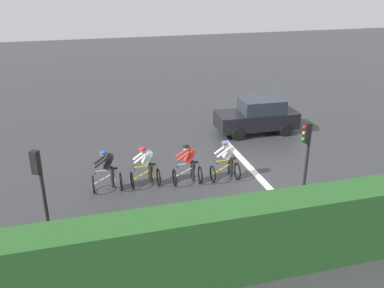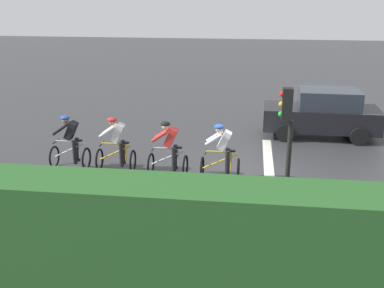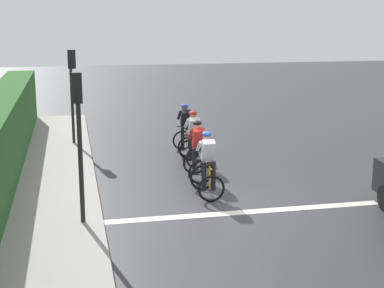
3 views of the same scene
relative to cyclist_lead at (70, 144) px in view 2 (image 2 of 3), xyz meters
name	(u,v)px [view 2 (image 2 of 3)]	position (x,y,z in m)	size (l,w,h in m)	color
ground_plane	(254,176)	(0.09, -5.47, -0.80)	(80.00, 80.00, 0.00)	#333335
sidewalk_kerb	(154,254)	(-4.46, -3.47, -0.74)	(2.80, 22.29, 0.12)	#9E998E
stone_wall_low	(144,273)	(-5.36, -3.47, -0.58)	(0.44, 22.29, 0.43)	tan
hedge_wall	(138,240)	(-5.66, -3.47, 0.28)	(1.10, 22.29, 2.15)	#265623
road_marking_stop_line	(269,177)	(0.09, -5.92, -0.79)	(7.00, 0.30, 0.01)	silver
cyclist_lead	(70,144)	(0.00, 0.00, 0.00)	(0.70, 1.09, 1.66)	black
cyclist_second	(117,146)	(-0.04, -1.43, 0.00)	(0.69, 1.08, 1.66)	black
cyclist_mid	(169,151)	(-0.26, -3.04, 0.00)	(0.74, 1.12, 1.66)	black
cyclist_fourth	(222,154)	(-0.36, -4.55, 0.00)	(0.69, 1.09, 1.66)	black
car_black	(322,113)	(4.29, -7.91, 0.08)	(1.99, 4.16, 1.76)	black
traffic_light_near_crossing	(287,143)	(-3.49, -6.04, 1.43)	(0.20, 0.31, 3.34)	black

